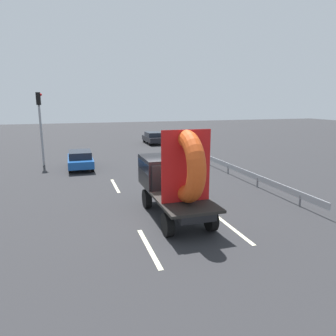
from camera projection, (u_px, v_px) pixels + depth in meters
ground_plane at (173, 217)px, 13.18m from camera, size 120.00×120.00×0.00m
flatbed_truck at (173, 175)px, 13.02m from camera, size 2.02×5.20×3.79m
distant_sedan at (80, 159)px, 22.36m from camera, size 1.70×3.97×1.29m
traffic_light at (40, 118)px, 22.92m from camera, size 0.42×0.36×5.40m
guardrail at (242, 171)px, 19.20m from camera, size 0.10×13.92×0.71m
lane_dash_left_near at (149, 247)px, 10.39m from camera, size 0.16×2.99×0.01m
lane_dash_left_far at (115, 186)px, 17.96m from camera, size 0.16×2.97×0.01m
lane_dash_right_near at (233, 229)px, 11.88m from camera, size 0.16×2.89×0.01m
lane_dash_right_far at (169, 179)px, 19.45m from camera, size 0.16×2.32×0.01m
oncoming_car at (153, 138)px, 35.34m from camera, size 1.74×4.07×1.33m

